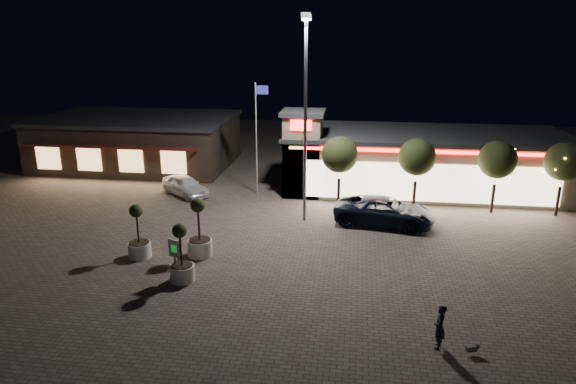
# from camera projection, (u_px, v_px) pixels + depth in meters

# --- Properties ---
(ground) EXTENTS (90.00, 90.00, 0.00)m
(ground) POSITION_uv_depth(u_px,v_px,m) (246.00, 275.00, 25.06)
(ground) COLOR #61594F
(ground) RESTS_ON ground
(retail_building) EXTENTS (20.40, 8.40, 6.10)m
(retail_building) POSITION_uv_depth(u_px,v_px,m) (416.00, 160.00, 38.10)
(retail_building) COLOR gray
(retail_building) RESTS_ON ground
(restaurant_building) EXTENTS (16.40, 11.00, 4.30)m
(restaurant_building) POSITION_uv_depth(u_px,v_px,m) (138.00, 141.00, 45.12)
(restaurant_building) COLOR #382D23
(restaurant_building) RESTS_ON ground
(floodlight_pole) EXTENTS (0.60, 0.40, 12.38)m
(floodlight_pole) POSITION_uv_depth(u_px,v_px,m) (305.00, 108.00, 30.26)
(floodlight_pole) COLOR gray
(floodlight_pole) RESTS_ON ground
(flagpole) EXTENTS (0.95, 0.10, 8.00)m
(flagpole) POSITION_uv_depth(u_px,v_px,m) (258.00, 129.00, 36.17)
(flagpole) COLOR white
(flagpole) RESTS_ON ground
(string_tree_a) EXTENTS (2.42, 2.42, 4.79)m
(string_tree_a) POSITION_uv_depth(u_px,v_px,m) (340.00, 155.00, 33.87)
(string_tree_a) COLOR #332319
(string_tree_a) RESTS_ON ground
(string_tree_b) EXTENTS (2.42, 2.42, 4.79)m
(string_tree_b) POSITION_uv_depth(u_px,v_px,m) (417.00, 157.00, 33.21)
(string_tree_b) COLOR #332319
(string_tree_b) RESTS_ON ground
(string_tree_c) EXTENTS (2.42, 2.42, 4.79)m
(string_tree_c) POSITION_uv_depth(u_px,v_px,m) (498.00, 160.00, 32.56)
(string_tree_c) COLOR #332319
(string_tree_c) RESTS_ON ground
(string_tree_d) EXTENTS (2.42, 2.42, 4.79)m
(string_tree_d) POSITION_uv_depth(u_px,v_px,m) (564.00, 162.00, 32.04)
(string_tree_d) COLOR #332319
(string_tree_d) RESTS_ON ground
(pickup_truck) EXTENTS (6.45, 3.75, 1.69)m
(pickup_truck) POSITION_uv_depth(u_px,v_px,m) (384.00, 211.00, 31.33)
(pickup_truck) COLOR black
(pickup_truck) RESTS_ON ground
(white_sedan) EXTENTS (4.39, 3.97, 1.45)m
(white_sedan) POSITION_uv_depth(u_px,v_px,m) (185.00, 185.00, 37.05)
(white_sedan) COLOR white
(white_sedan) RESTS_ON ground
(pedestrian) EXTENTS (0.56, 0.72, 1.76)m
(pedestrian) POSITION_uv_depth(u_px,v_px,m) (440.00, 327.00, 19.02)
(pedestrian) COLOR black
(pedestrian) RESTS_ON ground
(dog) EXTENTS (0.51, 0.28, 0.28)m
(dog) POSITION_uv_depth(u_px,v_px,m) (473.00, 348.00, 18.81)
(dog) COLOR #59514C
(dog) RESTS_ON ground
(planter_left) EXTENTS (1.19, 1.19, 2.93)m
(planter_left) POSITION_uv_depth(u_px,v_px,m) (139.00, 241.00, 26.77)
(planter_left) COLOR silver
(planter_left) RESTS_ON ground
(planter_mid) EXTENTS (1.18, 1.18, 2.89)m
(planter_mid) POSITION_uv_depth(u_px,v_px,m) (182.00, 263.00, 24.22)
(planter_mid) COLOR silver
(planter_mid) RESTS_ON ground
(planter_right) EXTENTS (1.30, 1.30, 3.20)m
(planter_right) POSITION_uv_depth(u_px,v_px,m) (200.00, 238.00, 26.93)
(planter_right) COLOR silver
(planter_right) RESTS_ON ground
(valet_sign) EXTENTS (0.64, 0.33, 2.04)m
(valet_sign) POSITION_uv_depth(u_px,v_px,m) (174.00, 252.00, 24.18)
(valet_sign) COLOR gray
(valet_sign) RESTS_ON ground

